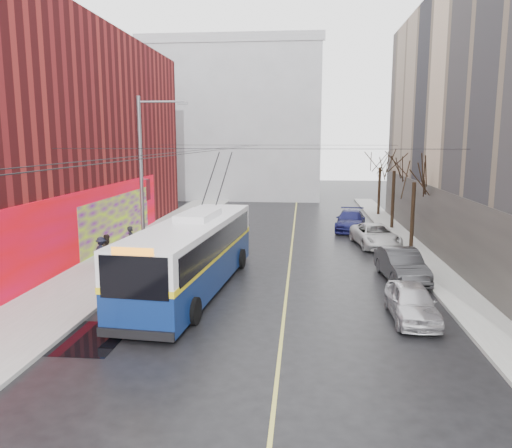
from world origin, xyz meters
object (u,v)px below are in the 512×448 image
Objects in this scene: streetlight_pole at (144,177)px; tree_far at (380,159)px; pedestrian_c at (102,252)px; pedestrian_b at (108,250)px; parked_car_a at (412,302)px; following_car at (230,226)px; pedestrian_a at (131,241)px; tree_mid at (395,161)px; parked_car_b at (401,265)px; parked_car_d at (351,220)px; tree_near at (415,170)px; parked_car_c at (375,235)px; trolleybus at (192,254)px.

tree_far is at bearing 52.88° from streetlight_pole.
streetlight_pole is 4.55m from pedestrian_c.
pedestrian_b is at bearing -129.90° from tree_far.
parked_car_a is 18.16m from following_car.
tree_far is at bearing -61.51° from pedestrian_a.
pedestrian_a is (-16.57, -11.35, -4.21)m from tree_mid.
pedestrian_a reaches higher than pedestrian_c.
parked_car_b reaches higher than parked_car_a.
tree_far is 1.62× the size of parked_car_a.
parked_car_d is (-1.20, 13.60, -0.01)m from parked_car_b.
tree_far is (0.00, 14.00, 0.17)m from tree_near.
parked_car_d is 18.85m from pedestrian_b.
streetlight_pole is 1.75× the size of parked_car_c.
parked_car_c is (0.51, 13.40, 0.02)m from parked_car_a.
pedestrian_a is at bearing -165.29° from tree_near.
tree_mid is 1.02× the size of tree_far.
parked_car_d is at bearing -16.34° from pedestrian_b.
streetlight_pole reaches higher than tree_near.
tree_far reaches higher than trolleybus.
tree_near is 1.38× the size of parked_car_b.
parked_car_b is 2.74× the size of pedestrian_b.
following_car is 2.68× the size of pedestrian_a.
streetlight_pole is 1.37× the size of tree_far.
parked_car_a is at bearing -101.67° from tree_near.
pedestrian_a is (-14.57, 2.99, 0.28)m from parked_car_b.
tree_near is at bearing -125.67° from pedestrian_c.
pedestrian_c reaches higher than parked_car_d.
tree_far is 27.31m from pedestrian_c.
pedestrian_b reaches higher than parked_car_d.
trolleybus is 10.14m from parked_car_b.
streetlight_pole is 4.35m from pedestrian_b.
tree_near is at bearing 21.62° from streetlight_pole.
following_car is (-9.92, 10.12, 0.05)m from parked_car_b.
pedestrian_a is (-1.43, 1.65, -3.81)m from streetlight_pole.
following_car is (3.22, 8.78, -4.03)m from streetlight_pole.
pedestrian_a is at bearing 162.73° from parked_car_b.
streetlight_pole is 1.94× the size of parked_car_b.
parked_car_d is 3.08× the size of pedestrian_b.
tree_near is 4.03× the size of pedestrian_c.
streetlight_pole is 10.18m from following_car.
pedestrian_b is at bearing -159.31° from tree_near.
tree_near is at bearing 69.09° from parked_car_b.
pedestrian_c is at bearing 152.71° from pedestrian_b.
tree_far is 0.50× the size of trolleybus.
parked_car_a is at bearing -28.70° from streetlight_pole.
parked_car_a is 5.54m from parked_car_b.
pedestrian_a is at bearing -132.08° from tree_far.
tree_mid is at bearing 63.98° from parked_car_c.
pedestrian_a reaches higher than following_car.
pedestrian_b is 0.34m from pedestrian_c.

